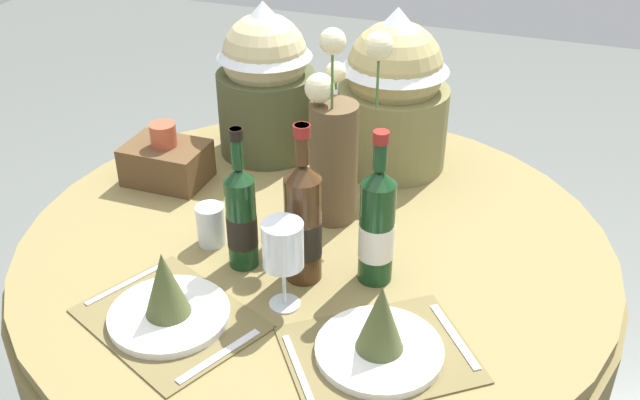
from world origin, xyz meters
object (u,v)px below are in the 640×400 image
at_px(gift_tub_back_left, 265,75).
at_px(gift_tub_back_centre, 394,85).
at_px(wine_bottle_right, 241,217).
at_px(flower_vase, 335,145).
at_px(place_setting_right, 380,336).
at_px(woven_basket_side_left, 166,161).
at_px(wine_bottle_left, 303,222).
at_px(wine_glass_right, 283,247).
at_px(wine_bottle_centre, 377,226).
at_px(place_setting_left, 167,301).
at_px(tumbler_near_right, 211,225).
at_px(dining_table, 315,285).

bearing_deg(gift_tub_back_left, gift_tub_back_centre, 6.64).
bearing_deg(wine_bottle_right, flower_vase, 64.00).
height_order(flower_vase, gift_tub_back_left, flower_vase).
bearing_deg(gift_tub_back_centre, place_setting_right, -76.18).
height_order(gift_tub_back_left, gift_tub_back_centre, gift_tub_back_centre).
distance_m(flower_vase, woven_basket_side_left, 0.49).
distance_m(wine_bottle_left, wine_glass_right, 0.10).
relative_size(flower_vase, wine_bottle_centre, 1.37).
bearing_deg(woven_basket_side_left, gift_tub_back_centre, 29.34).
xyz_separation_m(place_setting_left, wine_bottle_centre, (0.34, 0.27, 0.09)).
relative_size(gift_tub_back_centre, woven_basket_side_left, 2.10).
bearing_deg(place_setting_right, woven_basket_side_left, 147.70).
relative_size(place_setting_left, tumbler_near_right, 4.31).
bearing_deg(flower_vase, place_setting_right, -61.09).
bearing_deg(dining_table, woven_basket_side_left, 165.58).
bearing_deg(gift_tub_back_centre, wine_glass_right, -93.40).
bearing_deg(tumbler_near_right, wine_bottle_right, -24.79).
bearing_deg(place_setting_right, tumbler_near_right, 154.13).
height_order(wine_bottle_right, wine_glass_right, wine_bottle_right).
height_order(place_setting_left, tumbler_near_right, place_setting_left).
relative_size(wine_glass_right, tumbler_near_right, 2.03).
bearing_deg(tumbler_near_right, place_setting_right, -25.87).
bearing_deg(wine_glass_right, woven_basket_side_left, 142.58).
bearing_deg(gift_tub_back_left, flower_vase, -42.87).
height_order(flower_vase, wine_glass_right, flower_vase).
bearing_deg(wine_bottle_right, gift_tub_back_left, 107.93).
xyz_separation_m(place_setting_right, gift_tub_back_left, (-0.53, 0.70, 0.18)).
height_order(dining_table, wine_bottle_left, wine_bottle_left).
distance_m(flower_vase, gift_tub_back_centre, 0.32).
relative_size(wine_bottle_left, gift_tub_back_centre, 0.83).
relative_size(place_setting_right, gift_tub_back_centre, 0.99).
bearing_deg(gift_tub_back_left, wine_glass_right, -63.79).
height_order(gift_tub_back_centre, woven_basket_side_left, gift_tub_back_centre).
bearing_deg(gift_tub_back_left, dining_table, -53.03).
height_order(wine_bottle_right, gift_tub_back_left, gift_tub_back_left).
distance_m(flower_vase, wine_bottle_right, 0.29).
relative_size(wine_bottle_left, woven_basket_side_left, 1.74).
xyz_separation_m(wine_bottle_left, gift_tub_back_left, (-0.31, 0.52, 0.09)).
xyz_separation_m(gift_tub_back_left, woven_basket_side_left, (-0.18, -0.25, -0.17)).
xyz_separation_m(tumbler_near_right, gift_tub_back_centre, (0.28, 0.52, 0.18)).
xyz_separation_m(place_setting_right, wine_glass_right, (-0.22, 0.08, 0.10)).
distance_m(wine_bottle_right, gift_tub_back_centre, 0.60).
bearing_deg(tumbler_near_right, wine_bottle_left, -10.65).
height_order(wine_bottle_left, wine_glass_right, wine_bottle_left).
height_order(dining_table, gift_tub_back_centre, gift_tub_back_centre).
bearing_deg(flower_vase, gift_tub_back_left, 137.13).
bearing_deg(place_setting_right, gift_tub_back_centre, 103.82).
height_order(dining_table, wine_bottle_right, wine_bottle_right).
bearing_deg(wine_glass_right, flower_vase, 92.46).
xyz_separation_m(dining_table, wine_bottle_left, (0.03, -0.15, 0.28)).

